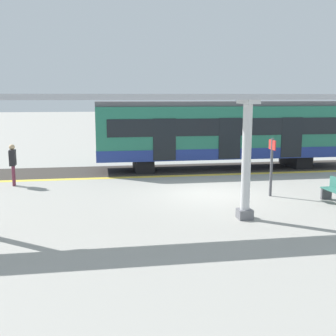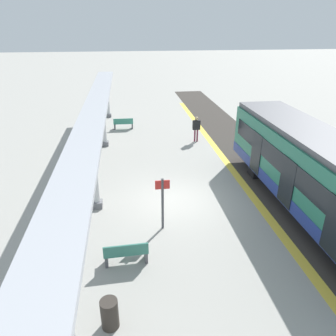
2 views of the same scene
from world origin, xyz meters
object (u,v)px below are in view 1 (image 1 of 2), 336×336
Objects in this scene: train_near_carriage at (222,133)px; platform_info_sign at (272,161)px; canopy_pillar_third at (246,160)px; passenger_waiting_near_edge at (13,160)px.

train_near_carriage reaches higher than platform_info_sign.
platform_info_sign is (-2.70, 1.98, -0.52)m from canopy_pillar_third.
platform_info_sign is at bearing 0.38° from train_near_carriage.
platform_info_sign is (6.34, 0.04, -0.50)m from train_near_carriage.
train_near_carriage reaches higher than passenger_waiting_near_edge.
canopy_pillar_third is at bearing -36.23° from platform_info_sign.
train_near_carriage is 9.24m from canopy_pillar_third.
passenger_waiting_near_edge is (2.83, -9.90, -0.73)m from train_near_carriage.
train_near_carriage is 6.36m from platform_info_sign.
platform_info_sign reaches higher than passenger_waiting_near_edge.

